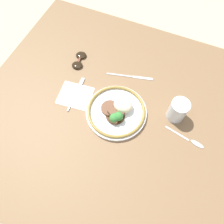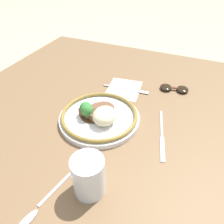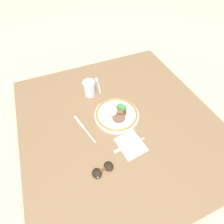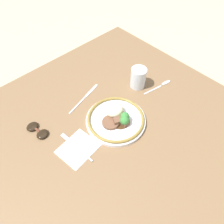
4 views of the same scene
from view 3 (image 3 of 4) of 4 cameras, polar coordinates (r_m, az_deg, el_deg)
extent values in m
plane|color=tan|center=(1.00, 2.13, -4.16)|extent=(8.00, 8.00, 0.00)
cube|color=brown|center=(0.98, 2.16, -3.36)|extent=(1.10, 1.05, 0.05)
cube|color=white|center=(0.88, 6.17, -10.52)|extent=(0.15, 0.13, 0.00)
cylinder|color=white|center=(0.97, 1.44, -1.04)|extent=(0.25, 0.25, 0.02)
torus|color=olive|center=(0.96, 1.45, -0.53)|extent=(0.24, 0.24, 0.01)
ellipsoid|color=beige|center=(0.95, -0.30, 0.48)|extent=(0.08, 0.07, 0.05)
cylinder|color=brown|center=(0.95, 2.30, -1.97)|extent=(0.07, 0.07, 0.01)
cylinder|color=#472D19|center=(0.98, 2.51, -0.14)|extent=(0.08, 0.08, 0.00)
cube|color=brown|center=(0.97, 1.54, 0.76)|extent=(0.04, 0.04, 0.03)
cube|color=brown|center=(0.97, 2.08, 0.10)|extent=(0.03, 0.03, 0.02)
cube|color=brown|center=(0.96, 2.80, -0.34)|extent=(0.04, 0.04, 0.03)
cube|color=brown|center=(0.98, 3.63, 0.98)|extent=(0.03, 0.03, 0.03)
cube|color=brown|center=(0.97, 2.64, 0.32)|extent=(0.03, 0.03, 0.03)
cube|color=brown|center=(0.97, 2.45, 0.18)|extent=(0.03, 0.03, 0.02)
cylinder|color=#669E51|center=(0.98, 3.46, 0.66)|extent=(0.01, 0.01, 0.01)
sphere|color=#387F38|center=(0.97, 3.50, 1.27)|extent=(0.03, 0.03, 0.03)
cylinder|color=#669E51|center=(0.98, 2.64, 0.97)|extent=(0.01, 0.01, 0.02)
sphere|color=#387F38|center=(0.97, 2.69, 1.80)|extent=(0.04, 0.04, 0.04)
cylinder|color=#669E51|center=(0.98, 3.57, 0.56)|extent=(0.01, 0.01, 0.01)
sphere|color=#387F38|center=(0.97, 3.62, 1.33)|extent=(0.04, 0.04, 0.04)
cylinder|color=#F4AD19|center=(1.08, -7.31, 7.10)|extent=(0.06, 0.06, 0.07)
cylinder|color=silver|center=(1.07, -7.39, 7.70)|extent=(0.07, 0.07, 0.10)
cube|color=#B7B7BC|center=(0.89, 7.67, -9.74)|extent=(0.02, 0.11, 0.00)
cube|color=#B7B7BC|center=(0.86, 2.59, -12.13)|extent=(0.02, 0.06, 0.00)
cube|color=#B7B7BC|center=(0.92, -7.59, -7.23)|extent=(0.12, 0.04, 0.00)
cube|color=#B7B7BC|center=(0.97, -10.79, -3.09)|extent=(0.09, 0.03, 0.00)
cube|color=#B7B7BC|center=(1.14, -4.19, 7.85)|extent=(0.10, 0.03, 0.00)
ellipsoid|color=#B7B7BC|center=(1.20, -4.80, 10.55)|extent=(0.06, 0.03, 0.01)
ellipsoid|color=black|center=(0.82, -1.09, -17.30)|extent=(0.06, 0.05, 0.02)
ellipsoid|color=black|center=(0.81, -4.94, -19.32)|extent=(0.06, 0.05, 0.02)
cube|color=brown|center=(0.82, -3.00, -18.26)|extent=(0.01, 0.03, 0.00)
camera|label=1|loc=(0.93, 30.45, 48.54)|focal=35.00mm
camera|label=2|loc=(1.06, -23.46, 29.20)|focal=35.00mm
camera|label=4|loc=(0.66, 61.55, 26.10)|focal=35.00mm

